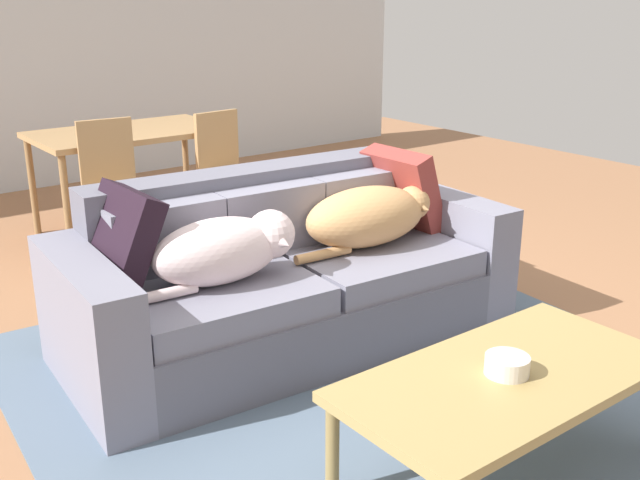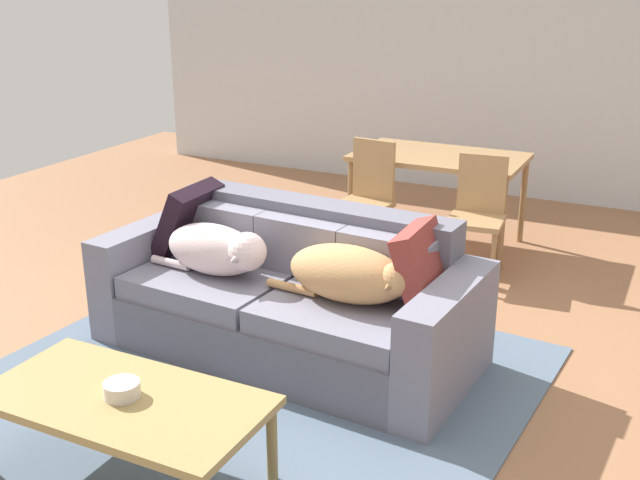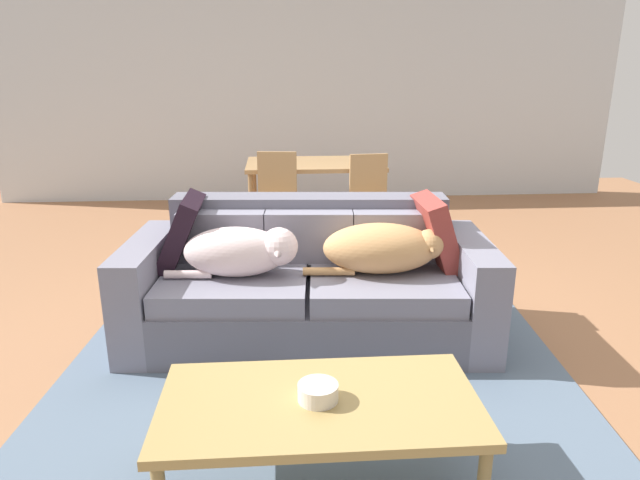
% 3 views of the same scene
% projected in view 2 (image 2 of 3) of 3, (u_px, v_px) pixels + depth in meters
% --- Properties ---
extents(ground_plane, '(10.00, 10.00, 0.00)m').
position_uv_depth(ground_plane, '(327.00, 354.00, 4.72)').
color(ground_plane, '#9D6B48').
extents(back_partition, '(8.00, 0.12, 2.70)m').
position_uv_depth(back_partition, '(505.00, 60.00, 7.64)').
color(back_partition, silver).
rests_on(back_partition, ground).
extents(area_rug, '(3.13, 3.31, 0.01)m').
position_uv_depth(area_rug, '(229.00, 401.00, 4.20)').
color(area_rug, slate).
rests_on(area_rug, ground).
extents(couch, '(2.34, 1.14, 0.86)m').
position_uv_depth(couch, '(290.00, 299.00, 4.68)').
color(couch, slate).
rests_on(couch, ground).
extents(dog_on_left_cushion, '(0.81, 0.39, 0.31)m').
position_uv_depth(dog_on_left_cushion, '(218.00, 250.00, 4.63)').
color(dog_on_left_cushion, silver).
rests_on(dog_on_left_cushion, couch).
extents(dog_on_right_cushion, '(0.87, 0.43, 0.31)m').
position_uv_depth(dog_on_right_cushion, '(351.00, 274.00, 4.28)').
color(dog_on_right_cushion, tan).
rests_on(dog_on_right_cushion, couch).
extents(throw_pillow_by_left_arm, '(0.30, 0.48, 0.48)m').
position_uv_depth(throw_pillow_by_left_arm, '(187.00, 220.00, 5.01)').
color(throw_pillow_by_left_arm, black).
rests_on(throw_pillow_by_left_arm, couch).
extents(throw_pillow_by_right_arm, '(0.27, 0.46, 0.48)m').
position_uv_depth(throw_pillow_by_right_arm, '(424.00, 268.00, 4.22)').
color(throw_pillow_by_right_arm, maroon).
rests_on(throw_pillow_by_right_arm, couch).
extents(coffee_table, '(1.28, 0.65, 0.44)m').
position_uv_depth(coffee_table, '(125.00, 405.00, 3.43)').
color(coffee_table, '#A78B50').
rests_on(coffee_table, ground).
extents(bowl_on_coffee_table, '(0.16, 0.16, 0.07)m').
position_uv_depth(bowl_on_coffee_table, '(122.00, 389.00, 3.41)').
color(bowl_on_coffee_table, silver).
rests_on(bowl_on_coffee_table, coffee_table).
extents(dining_table, '(1.36, 0.82, 0.77)m').
position_uv_depth(dining_table, '(439.00, 163.00, 6.37)').
color(dining_table, '#A88051').
rests_on(dining_table, ground).
extents(dining_chair_near_left, '(0.44, 0.44, 0.95)m').
position_uv_depth(dining_chair_near_left, '(367.00, 195.00, 6.09)').
color(dining_chair_near_left, '#A88051').
rests_on(dining_chair_near_left, ground).
extents(dining_chair_near_right, '(0.44, 0.44, 0.91)m').
position_uv_depth(dining_chair_near_right, '(478.00, 211.00, 5.76)').
color(dining_chair_near_right, '#A88051').
rests_on(dining_chair_near_right, ground).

